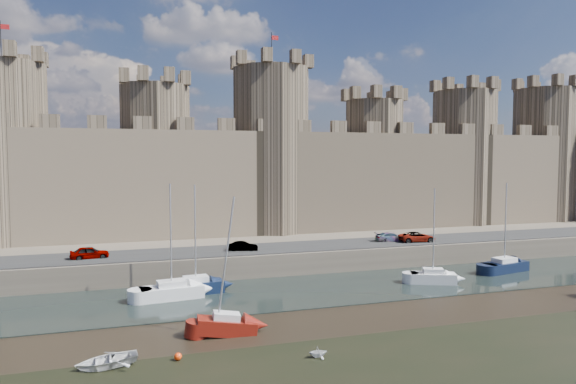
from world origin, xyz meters
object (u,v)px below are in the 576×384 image
(car_2, at_px, (391,237))
(sailboat_0, at_px, (172,291))
(car_3, at_px, (417,237))
(sailboat_4, at_px, (227,324))
(sailboat_1, at_px, (196,286))
(sailboat_2, at_px, (433,276))
(car_0, at_px, (90,253))
(sailboat_3, at_px, (504,265))
(car_1, at_px, (243,246))

(car_2, relative_size, sailboat_0, 0.38)
(car_3, height_order, sailboat_0, sailboat_0)
(car_3, distance_m, sailboat_4, 33.25)
(sailboat_0, bearing_deg, sailboat_1, 20.35)
(sailboat_0, relative_size, sailboat_4, 1.04)
(sailboat_2, xyz_separation_m, sailboat_4, (-23.04, -8.59, -0.04))
(sailboat_1, bearing_deg, car_0, 137.30)
(car_2, height_order, sailboat_1, sailboat_1)
(car_2, bearing_deg, sailboat_4, 136.98)
(car_3, relative_size, sailboat_4, 0.45)
(sailboat_2, height_order, sailboat_3, sailboat_3)
(sailboat_1, distance_m, sailboat_2, 24.03)
(car_0, relative_size, sailboat_2, 0.39)
(sailboat_3, bearing_deg, car_1, 152.46)
(car_0, distance_m, sailboat_3, 45.44)
(car_0, bearing_deg, sailboat_4, -157.96)
(sailboat_2, xyz_separation_m, sailboat_3, (10.81, 2.32, -0.01))
(car_0, height_order, car_1, car_0)
(car_0, distance_m, sailboat_2, 35.56)
(car_2, xyz_separation_m, car_3, (2.78, -1.37, 0.06))
(car_0, xyz_separation_m, car_1, (16.11, -0.41, -0.11))
(sailboat_0, relative_size, sailboat_3, 1.05)
(car_3, distance_m, sailboat_1, 29.00)
(car_2, relative_size, sailboat_1, 0.39)
(car_1, distance_m, sailboat_4, 20.09)
(car_1, bearing_deg, sailboat_4, 179.05)
(sailboat_3, distance_m, sailboat_4, 35.56)
(sailboat_0, xyz_separation_m, sailboat_1, (2.35, 1.20, -0.00))
(sailboat_0, distance_m, sailboat_2, 26.23)
(car_0, xyz_separation_m, car_2, (35.24, 0.53, -0.07))
(sailboat_1, relative_size, sailboat_2, 1.06)
(car_2, distance_m, car_3, 3.10)
(car_1, distance_m, sailboat_3, 29.69)
(sailboat_0, bearing_deg, sailboat_4, -80.52)
(car_2, distance_m, sailboat_4, 31.85)
(car_3, bearing_deg, sailboat_0, 109.40)
(sailboat_0, height_order, sailboat_4, sailboat_0)
(sailboat_1, height_order, sailboat_3, sailboat_1)
(car_0, xyz_separation_m, sailboat_3, (44.53, -8.71, -2.37))
(sailboat_3, bearing_deg, car_3, 118.34)
(sailboat_1, xyz_separation_m, sailboat_2, (23.79, -3.35, -0.02))
(car_0, relative_size, car_3, 0.83)
(car_0, height_order, sailboat_3, sailboat_3)
(sailboat_2, bearing_deg, car_3, 90.20)
(sailboat_0, distance_m, sailboat_1, 2.64)
(sailboat_0, height_order, sailboat_1, sailboat_0)
(car_3, bearing_deg, car_1, 93.49)
(car_0, bearing_deg, car_2, -95.68)
(car_3, bearing_deg, car_2, 68.38)
(car_3, distance_m, sailboat_2, 11.31)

